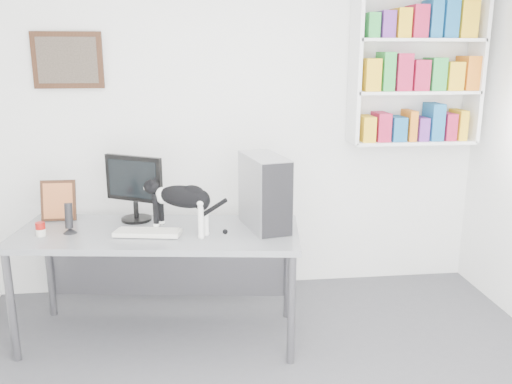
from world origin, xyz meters
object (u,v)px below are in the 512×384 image
bookshelf (417,66)px  pc_tower (264,192)px  monitor (135,188)px  keyboard (148,232)px  speaker (69,218)px  leaning_print (58,200)px  cat (182,209)px  desk (160,285)px  soup_can (41,229)px

bookshelf → pc_tower: bookshelf is taller
monitor → pc_tower: size_ratio=0.96×
keyboard → speaker: 0.53m
bookshelf → leaning_print: size_ratio=4.13×
keyboard → pc_tower: pc_tower is taller
pc_tower → speaker: pc_tower is taller
leaning_print → cat: bearing=-23.7°
desk → speaker: bearing=-174.2°
keyboard → leaning_print: bearing=158.2°
soup_can → bookshelf: bearing=14.3°
bookshelf → desk: 2.60m
desk → speaker: (-0.57, 0.02, 0.50)m
monitor → leaning_print: size_ratio=1.60×
monitor → keyboard: (0.10, -0.33, -0.22)m
monitor → leaning_print: bearing=-158.5°
desk → cat: size_ratio=3.41×
speaker → cat: cat is taller
keyboard → leaning_print: (-0.65, 0.41, 0.13)m
pc_tower → cat: (-0.56, -0.08, -0.08)m
pc_tower → speaker: size_ratio=2.33×
speaker → keyboard: bearing=-7.0°
monitor → cat: (0.33, -0.33, -0.07)m
monitor → cat: 0.48m
monitor → soup_can: monitor is taller
bookshelf → soup_can: size_ratio=13.58×
bookshelf → soup_can: bearing=-165.7°
desk → soup_can: 0.87m
keyboard → speaker: size_ratio=2.03×
desk → speaker: size_ratio=8.91×
leaning_print → desk: bearing=-23.7°
monitor → pc_tower: pc_tower is taller
bookshelf → pc_tower: bearing=-152.0°
keyboard → soup_can: bearing=-175.0°
bookshelf → monitor: bookshelf is taller
desk → cat: cat is taller
bookshelf → soup_can: 3.05m
bookshelf → keyboard: (-2.09, -0.78, -1.04)m
desk → soup_can: soup_can is taller
desk → leaning_print: (-0.71, 0.33, 0.55)m
leaning_print → soup_can: 0.36m
leaning_print → soup_can: size_ratio=3.29×
desk → monitor: bearing=130.2°
monitor → keyboard: bearing=-43.3°
desk → monitor: size_ratio=3.96×
pc_tower → soup_can: bearing=168.9°
monitor → leaning_print: 0.56m
bookshelf → keyboard: size_ratio=2.87×
pc_tower → cat: size_ratio=0.89×
pc_tower → desk: bearing=168.3°
keyboard → soup_can: 0.70m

